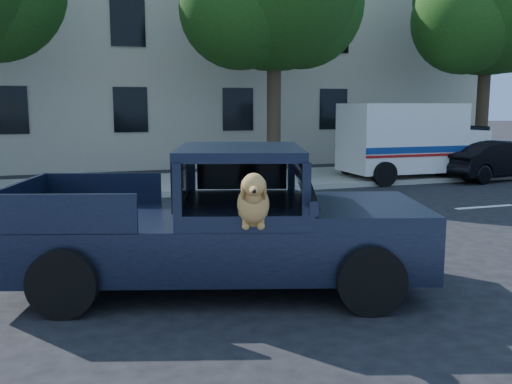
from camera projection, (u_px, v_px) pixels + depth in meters
ground at (175, 284)px, 7.69m from camera, size 120.00×120.00×0.00m
far_sidewalk at (115, 186)px, 16.30m from camera, size 60.00×4.00×0.15m
lane_stripes at (241, 224)px, 11.51m from camera, size 21.60×0.14×0.01m
street_tree_right at (489, 8)px, 19.95m from camera, size 6.00×5.20×8.60m
building_main at (170, 52)px, 23.40m from camera, size 26.00×6.00×9.00m
pickup_truck at (215, 241)px, 7.45m from camera, size 5.57×3.47×1.86m
mail_truck at (409, 147)px, 18.01m from camera, size 4.43×2.28×2.42m
parked_sedan at (494, 160)px, 18.16m from camera, size 2.02×4.06×1.28m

